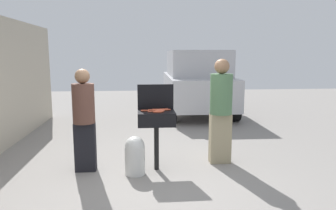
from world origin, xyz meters
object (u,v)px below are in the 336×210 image
hot_dog_3 (159,112)px  hot_dog_4 (164,109)px  hot_dog_6 (152,110)px  propane_tank (135,155)px  hot_dog_1 (161,111)px  person_left (84,117)px  parked_minivan (196,81)px  hot_dog_9 (160,110)px  hot_dog_10 (145,111)px  person_right (221,107)px  hot_dog_8 (167,110)px  bbq_grill (156,120)px  hot_dog_5 (152,111)px  hot_dog_7 (157,112)px  hot_dog_2 (159,111)px  hot_dog_0 (156,110)px

hot_dog_3 → hot_dog_4: (0.08, 0.21, 0.00)m
hot_dog_3 → hot_dog_6: 0.20m
propane_tank → hot_dog_1: bearing=22.2°
person_left → parked_minivan: (2.75, 5.07, 0.12)m
hot_dog_4 → hot_dog_9: bearing=-130.4°
hot_dog_10 → parked_minivan: 5.40m
hot_dog_1 → person_right: person_right is taller
hot_dog_8 → person_left: size_ratio=0.08×
bbq_grill → hot_dog_4: bearing=42.6°
hot_dog_3 → parked_minivan: (1.55, 5.22, 0.04)m
bbq_grill → hot_dog_8: hot_dog_8 is taller
hot_dog_8 → parked_minivan: 5.25m
hot_dog_5 → hot_dog_7: size_ratio=1.00×
hot_dog_8 → hot_dog_7: bearing=-129.0°
hot_dog_10 → propane_tank: hot_dog_10 is taller
hot_dog_2 → hot_dog_7: bearing=-106.4°
hot_dog_8 → person_left: person_left is taller
hot_dog_2 → parked_minivan: (1.55, 5.16, 0.04)m
hot_dog_4 → hot_dog_10: same height
bbq_grill → hot_dog_2: hot_dog_2 is taller
person_right → hot_dog_7: bearing=23.5°
bbq_grill → parked_minivan: 5.37m
bbq_grill → hot_dog_4: hot_dog_4 is taller
hot_dog_7 → person_right: (1.12, 0.37, -0.00)m
hot_dog_3 → hot_dog_1: bearing=73.8°
hot_dog_6 → hot_dog_7: 0.21m
hot_dog_7 → hot_dog_8: 0.26m
hot_dog_6 → hot_dog_1: bearing=-29.8°
hot_dog_3 → person_left: size_ratio=0.08×
hot_dog_7 → person_left: person_left is taller
hot_dog_5 → hot_dog_3: bearing=-15.1°
hot_dog_3 → propane_tank: (-0.40, -0.08, -0.67)m
hot_dog_7 → propane_tank: size_ratio=0.21×
hot_dog_1 → person_left: size_ratio=0.08×
hot_dog_3 → bbq_grill: bearing=115.6°
hot_dog_2 → person_left: bearing=175.9°
hot_dog_6 → hot_dog_9: same height
bbq_grill → hot_dog_5: 0.19m
hot_dog_3 → hot_dog_6: size_ratio=1.00×
hot_dog_4 → hot_dog_5: same height
hot_dog_4 → parked_minivan: parked_minivan is taller
propane_tank → person_right: 1.68m
hot_dog_5 → hot_dog_6: bearing=87.0°
hot_dog_0 → hot_dog_9: same height
hot_dog_4 → person_left: 1.29m
bbq_grill → person_right: size_ratio=0.54×
bbq_grill → hot_dog_10: size_ratio=7.51×
hot_dog_4 → hot_dog_7: size_ratio=1.00×
hot_dog_1 → propane_tank: bearing=-157.8°
hot_dog_2 → hot_dog_7: same height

